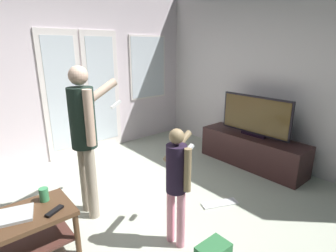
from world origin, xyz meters
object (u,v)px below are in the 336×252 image
(person_child, at_px, (177,177))
(cup_near_edge, at_px, (44,195))
(person_adult, at_px, (85,130))
(loose_keyboard, at_px, (220,203))
(coffee_table, at_px, (13,232))
(laptop_closed, at_px, (13,216))
(tv_stand, at_px, (252,151))
(dvd_remote_slim, at_px, (55,211))
(flat_screen_tv, at_px, (255,116))

(person_child, bearing_deg, cup_near_edge, 139.41)
(person_adult, height_order, loose_keyboard, person_adult)
(coffee_table, bearing_deg, laptop_closed, 52.30)
(person_adult, relative_size, loose_keyboard, 3.62)
(tv_stand, height_order, dvd_remote_slim, tv_stand)
(person_child, bearing_deg, person_adult, 112.70)
(person_adult, bearing_deg, person_child, -67.30)
(flat_screen_tv, height_order, laptop_closed, flat_screen_tv)
(tv_stand, height_order, loose_keyboard, tv_stand)
(tv_stand, distance_m, person_adult, 2.63)
(dvd_remote_slim, bearing_deg, person_adult, 13.01)
(tv_stand, xyz_separation_m, person_adult, (-2.48, 0.46, 0.74))
(coffee_table, height_order, tv_stand, tv_stand)
(flat_screen_tv, xyz_separation_m, loose_keyboard, (-1.25, -0.39, -0.80))
(cup_near_edge, bearing_deg, person_adult, 19.68)
(person_adult, bearing_deg, flat_screen_tv, -10.33)
(laptop_closed, bearing_deg, coffee_table, -111.41)
(person_adult, relative_size, cup_near_edge, 13.00)
(flat_screen_tv, height_order, dvd_remote_slim, flat_screen_tv)
(loose_keyboard, bearing_deg, person_child, -170.70)
(flat_screen_tv, bearing_deg, dvd_remote_slim, 179.49)
(person_child, height_order, laptop_closed, person_child)
(tv_stand, bearing_deg, flat_screen_tv, 114.49)
(dvd_remote_slim, bearing_deg, person_child, -58.17)
(laptop_closed, bearing_deg, dvd_remote_slim, -11.86)
(person_child, xyz_separation_m, dvd_remote_slim, (-0.92, 0.55, -0.23))
(person_adult, height_order, laptop_closed, person_adult)
(tv_stand, distance_m, cup_near_edge, 3.02)
(person_adult, xyz_separation_m, cup_near_edge, (-0.52, -0.18, -0.47))
(tv_stand, relative_size, laptop_closed, 5.35)
(tv_stand, bearing_deg, person_adult, 169.59)
(coffee_table, xyz_separation_m, tv_stand, (3.30, -0.16, -0.08))
(loose_keyboard, bearing_deg, person_adult, 145.72)
(person_child, distance_m, cup_near_edge, 1.23)
(person_child, bearing_deg, flat_screen_tv, 14.23)
(flat_screen_tv, height_order, person_child, person_child)
(tv_stand, xyz_separation_m, dvd_remote_slim, (-2.99, 0.03, 0.22))
(laptop_closed, bearing_deg, loose_keyboard, 0.58)
(coffee_table, height_order, cup_near_edge, cup_near_edge)
(person_child, distance_m, dvd_remote_slim, 1.09)
(laptop_closed, distance_m, cup_near_edge, 0.30)
(flat_screen_tv, bearing_deg, loose_keyboard, -162.61)
(coffee_table, distance_m, flat_screen_tv, 3.33)
(person_child, relative_size, laptop_closed, 3.72)
(coffee_table, height_order, flat_screen_tv, flat_screen_tv)
(person_adult, xyz_separation_m, laptop_closed, (-0.80, -0.27, -0.52))
(person_adult, distance_m, cup_near_edge, 0.72)
(flat_screen_tv, relative_size, laptop_closed, 3.66)
(cup_near_edge, bearing_deg, tv_stand, -5.17)
(laptop_closed, bearing_deg, cup_near_edge, 33.44)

